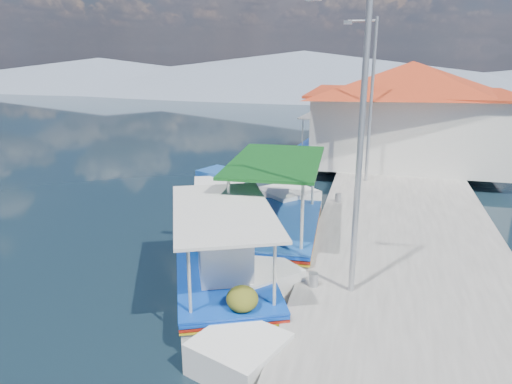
# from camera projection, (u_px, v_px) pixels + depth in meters

# --- Properties ---
(ground) EXTENTS (160.00, 160.00, 0.00)m
(ground) POSITION_uv_depth(u_px,v_px,m) (108.00, 332.00, 9.36)
(ground) COLOR black
(ground) RESTS_ON ground
(quay) EXTENTS (5.00, 44.00, 0.50)m
(quay) POSITION_uv_depth(u_px,v_px,m) (406.00, 237.00, 13.44)
(quay) COLOR #A6A29B
(quay) RESTS_ON ground
(bollards) EXTENTS (0.20, 17.20, 0.30)m
(bollards) POSITION_uv_depth(u_px,v_px,m) (329.00, 227.00, 13.13)
(bollards) COLOR #A5A8AD
(bollards) RESTS_ON quay
(main_caique) EXTENTS (3.91, 6.50, 2.34)m
(main_caique) POSITION_uv_depth(u_px,v_px,m) (226.00, 278.00, 10.60)
(main_caique) COLOR white
(main_caique) RESTS_ON ground
(caique_green_canopy) EXTENTS (2.58, 7.61, 2.85)m
(caique_green_canopy) POSITION_uv_depth(u_px,v_px,m) (276.00, 234.00, 13.22)
(caique_green_canopy) COLOR white
(caique_green_canopy) RESTS_ON ground
(caique_blue_hull) EXTENTS (3.20, 5.71, 1.09)m
(caique_blue_hull) POSITION_uv_depth(u_px,v_px,m) (222.00, 199.00, 16.67)
(caique_blue_hull) COLOR #194B9B
(caique_blue_hull) RESTS_ON ground
(caique_far) EXTENTS (2.42, 6.57, 2.32)m
(caique_far) POSITION_uv_depth(u_px,v_px,m) (323.00, 145.00, 25.36)
(caique_far) COLOR white
(caique_far) RESTS_ON ground
(harbor_building) EXTENTS (10.49, 10.49, 4.40)m
(harbor_building) POSITION_uv_depth(u_px,v_px,m) (409.00, 110.00, 20.97)
(harbor_building) COLOR silver
(harbor_building) RESTS_ON quay
(lamp_post_near) EXTENTS (1.21, 0.14, 6.00)m
(lamp_post_near) POSITION_uv_depth(u_px,v_px,m) (356.00, 133.00, 9.02)
(lamp_post_near) COLOR #A5A8AD
(lamp_post_near) RESTS_ON quay
(lamp_post_far) EXTENTS (1.21, 0.14, 6.00)m
(lamp_post_far) POSITION_uv_depth(u_px,v_px,m) (369.00, 93.00, 17.36)
(lamp_post_far) COLOR #A5A8AD
(lamp_post_far) RESTS_ON quay
(mountain_ridge) EXTENTS (171.40, 96.00, 5.50)m
(mountain_ridge) POSITION_uv_depth(u_px,v_px,m) (395.00, 77.00, 59.08)
(mountain_ridge) COLOR slate
(mountain_ridge) RESTS_ON ground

